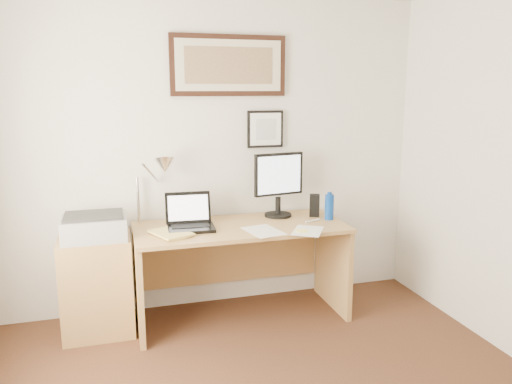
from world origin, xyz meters
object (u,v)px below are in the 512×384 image
object	(u,v)px
laptop	(190,221)
lcd_monitor	(279,181)
book	(157,236)
desk	(238,251)
printer	(94,227)
side_cabinet	(97,285)
water_bottle	(329,207)

from	to	relation	value
laptop	lcd_monitor	world-z (taller)	lcd_monitor
book	desk	size ratio (longest dim) A/B	0.19
lcd_monitor	printer	bearing A→B (deg)	-173.52
lcd_monitor	side_cabinet	bearing A→B (deg)	-174.77
side_cabinet	printer	distance (m)	0.45
water_bottle	book	size ratio (longest dim) A/B	0.67
desk	printer	distance (m)	1.11
book	desk	distance (m)	0.73
desk	lcd_monitor	distance (m)	0.65
side_cabinet	printer	size ratio (longest dim) A/B	1.66
water_bottle	laptop	world-z (taller)	laptop
book	lcd_monitor	bearing A→B (deg)	18.33
lcd_monitor	laptop	bearing A→B (deg)	-168.45
printer	laptop	bearing A→B (deg)	0.79
laptop	printer	bearing A→B (deg)	-179.21
side_cabinet	water_bottle	distance (m)	1.86
lcd_monitor	printer	size ratio (longest dim) A/B	1.18
water_bottle	side_cabinet	bearing A→B (deg)	177.70
book	desk	bearing A→B (deg)	20.31
desk	laptop	size ratio (longest dim) A/B	4.52
desk	laptop	distance (m)	0.48
desk	laptop	bearing A→B (deg)	-171.58
desk	lcd_monitor	world-z (taller)	lcd_monitor
laptop	lcd_monitor	size ratio (longest dim) A/B	0.68
desk	printer	bearing A→B (deg)	-176.44
side_cabinet	laptop	world-z (taller)	laptop
side_cabinet	printer	xyz separation A→B (m)	(0.01, -0.03, 0.45)
side_cabinet	printer	world-z (taller)	printer
lcd_monitor	water_bottle	bearing A→B (deg)	-29.58
laptop	printer	size ratio (longest dim) A/B	0.80
lcd_monitor	printer	distance (m)	1.45
water_bottle	printer	bearing A→B (deg)	178.67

